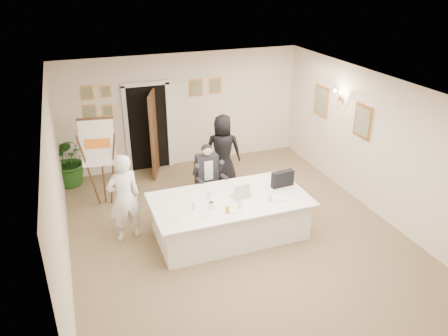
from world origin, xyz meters
The scene contains 28 objects.
floor centered at (0.00, 0.00, 0.00)m, with size 7.00×7.00×0.00m, color brown.
ceiling centered at (0.00, 0.00, 2.80)m, with size 6.00×7.00×0.02m, color white.
wall_back centered at (0.00, 3.50, 1.40)m, with size 6.00×0.10×2.80m, color white.
wall_front centered at (0.00, -3.50, 1.40)m, with size 6.00×0.10×2.80m, color white.
wall_left centered at (-3.00, 0.00, 1.40)m, with size 0.10×7.00×2.80m, color white.
wall_right centered at (3.00, 0.00, 1.40)m, with size 0.10×7.00×2.80m, color white.
doorway centered at (-0.88, 3.32, 1.04)m, with size 1.14×0.86×2.20m.
pictures_back_wall centered at (-0.80, 3.47, 1.85)m, with size 3.40×0.06×0.80m, color #E7A44F, non-canonical shape.
pictures_right_wall centered at (2.97, 1.20, 1.75)m, with size 0.06×2.20×0.80m, color #E7A44F, non-canonical shape.
wall_sconce centered at (2.90, 1.20, 2.10)m, with size 0.20×0.30×0.24m, color #D48E44, non-canonical shape.
conference_table centered at (-0.11, -0.06, 0.39)m, with size 2.87×1.53×0.78m.
seated_man centered at (-0.16, 1.11, 0.70)m, with size 0.60×0.64×1.41m, color black, non-canonical shape.
flip_chart centered at (-2.20, 1.92, 0.89)m, with size 0.69×0.47×1.92m.
standing_man centered at (-1.94, 0.50, 0.85)m, with size 0.62×0.41×1.69m, color white.
standing_woman centered at (0.50, 2.00, 0.84)m, with size 0.82×0.53×1.67m, color black.
potted_palm centered at (-2.80, 3.20, 0.61)m, with size 1.10×0.95×1.22m, color #1F511B.
laptop centered at (0.10, -0.02, 0.91)m, with size 0.33×0.35×0.28m, color #B7BABC, non-canonical shape.
laptop_bag centered at (1.01, 0.06, 0.93)m, with size 0.45×0.12×0.31m, color black.
paper_stack centered at (0.72, -0.38, 0.79)m, with size 0.29×0.21×0.03m, color white.
plate_left centered at (-1.15, -0.36, 0.78)m, with size 0.22×0.22×0.01m, color white.
plate_mid centered at (-0.67, -0.45, 0.78)m, with size 0.23×0.23×0.01m, color white.
plate_near centered at (-0.20, -0.49, 0.78)m, with size 0.22×0.22×0.01m, color white.
glass_a centered at (-0.85, -0.21, 0.84)m, with size 0.06×0.06×0.14m, color silver.
glass_b centered at (-0.08, -0.47, 0.84)m, with size 0.06×0.06×0.14m, color silver.
glass_c centered at (0.53, -0.40, 0.84)m, with size 0.06×0.06×0.14m, color silver.
glass_d centered at (-0.47, 0.10, 0.84)m, with size 0.07×0.07×0.14m, color silver.
oj_glass centered at (-0.34, -0.52, 0.84)m, with size 0.06×0.06×0.13m, color orange.
steel_jug centered at (-0.54, -0.26, 0.83)m, with size 0.10×0.10×0.11m, color silver.
Camera 1 is at (-2.63, -6.60, 4.64)m, focal length 35.00 mm.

